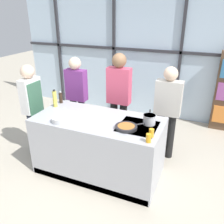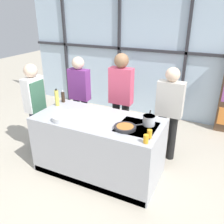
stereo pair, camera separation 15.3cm
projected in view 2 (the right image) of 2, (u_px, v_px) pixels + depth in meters
The scene contains 15 objects.
ground_plane at pixel (99, 170), 3.84m from camera, with size 18.00×18.00×0.00m, color #BCB29E.
back_window_wall at pixel (151, 56), 5.34m from camera, with size 6.40×0.10×2.80m.
demo_island at pixel (99, 146), 3.65m from camera, with size 1.90×0.90×0.92m.
chef at pixel (35, 103), 4.04m from camera, with size 0.22×0.37×1.59m.
spectator_far_left at pixel (80, 93), 4.50m from camera, with size 0.39×0.23×1.61m.
spectator_center_left at pixel (121, 95), 4.12m from camera, with size 0.41×0.24×1.74m.
spectator_center_right at pixel (169, 109), 3.83m from camera, with size 0.42×0.22×1.59m.
frying_pan at pixel (126, 127), 3.16m from camera, with size 0.44×0.42×0.04m.
saucepan at pixel (149, 120), 3.25m from camera, with size 0.18×0.32×0.14m.
white_plate at pixel (68, 114), 3.61m from camera, with size 0.26×0.26×0.01m, color white.
mixing_bowl at pixel (60, 118), 3.39m from camera, with size 0.24×0.24×0.07m.
oil_bottle at pixel (57, 98), 3.88m from camera, with size 0.06×0.06×0.29m.
pepper_grinder at pixel (63, 97), 4.04m from camera, with size 0.06×0.06×0.21m.
juice_glass_near at pixel (146, 139), 2.82m from camera, with size 0.06×0.06×0.11m, color orange.
juice_glass_far at pixel (150, 134), 2.93m from camera, with size 0.06×0.06×0.11m, color orange.
Camera 2 is at (1.55, -2.74, 2.40)m, focal length 38.00 mm.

